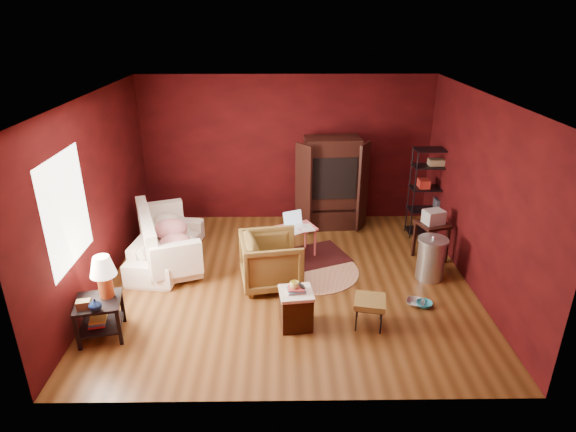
# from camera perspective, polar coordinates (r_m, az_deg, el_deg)

# --- Properties ---
(room) EXTENTS (5.54, 5.04, 2.84)m
(room) POSITION_cam_1_polar(r_m,az_deg,el_deg) (6.89, -0.31, 2.38)
(room) COLOR brown
(room) RESTS_ON ground
(sofa) EXTENTS (0.78, 1.95, 0.74)m
(sofa) POSITION_cam_1_polar(r_m,az_deg,el_deg) (8.14, -14.23, -2.87)
(sofa) COLOR white
(sofa) RESTS_ON ground
(armchair) EXTENTS (0.93, 0.97, 0.88)m
(armchair) POSITION_cam_1_polar(r_m,az_deg,el_deg) (7.21, -2.01, -5.04)
(armchair) COLOR black
(armchair) RESTS_ON ground
(pet_bowl_steel) EXTENTS (0.26, 0.14, 0.25)m
(pet_bowl_steel) POSITION_cam_1_polar(r_m,az_deg,el_deg) (7.11, 14.94, -9.26)
(pet_bowl_steel) COLOR silver
(pet_bowl_steel) RESTS_ON ground
(pet_bowl_turquoise) EXTENTS (0.24, 0.15, 0.23)m
(pet_bowl_turquoise) POSITION_cam_1_polar(r_m,az_deg,el_deg) (7.11, 15.89, -9.51)
(pet_bowl_turquoise) COLOR teal
(pet_bowl_turquoise) RESTS_ON ground
(vase) EXTENTS (0.20, 0.20, 0.16)m
(vase) POSITION_cam_1_polar(r_m,az_deg,el_deg) (6.32, -21.90, -9.73)
(vase) COLOR #0B1738
(vase) RESTS_ON side_table
(mug) EXTENTS (0.12, 0.09, 0.12)m
(mug) POSITION_cam_1_polar(r_m,az_deg,el_deg) (6.20, 0.77, -8.07)
(mug) COLOR #FCF27B
(mug) RESTS_ON hamper
(side_table) EXTENTS (0.65, 0.65, 1.08)m
(side_table) POSITION_cam_1_polar(r_m,az_deg,el_deg) (6.50, -21.27, -8.11)
(side_table) COLOR black
(side_table) RESTS_ON ground
(sofa_cushions) EXTENTS (1.37, 2.08, 0.81)m
(sofa_cushions) POSITION_cam_1_polar(r_m,az_deg,el_deg) (8.11, -14.36, -2.79)
(sofa_cushions) COLOR white
(sofa_cushions) RESTS_ON sofa
(hamper) EXTENTS (0.47, 0.47, 0.60)m
(hamper) POSITION_cam_1_polar(r_m,az_deg,el_deg) (6.40, 0.96, -10.85)
(hamper) COLOR #3D1E0E
(hamper) RESTS_ON ground
(footstool) EXTENTS (0.47, 0.47, 0.40)m
(footstool) POSITION_cam_1_polar(r_m,az_deg,el_deg) (6.44, 9.68, -10.10)
(footstool) COLOR black
(footstool) RESTS_ON ground
(rug_round) EXTENTS (1.53, 1.53, 0.01)m
(rug_round) POSITION_cam_1_polar(r_m,az_deg,el_deg) (7.77, 3.08, -6.52)
(rug_round) COLOR beige
(rug_round) RESTS_ON ground
(rug_oriental) EXTENTS (1.49, 1.26, 0.01)m
(rug_oriental) POSITION_cam_1_polar(r_m,az_deg,el_deg) (8.16, 2.44, -4.86)
(rug_oriental) COLOR #491314
(rug_oriental) RESTS_ON ground
(laptop_desk) EXTENTS (0.74, 0.66, 0.76)m
(laptop_desk) POSITION_cam_1_polar(r_m,az_deg,el_deg) (8.03, 0.96, -1.70)
(laptop_desk) COLOR #FF747D
(laptop_desk) RESTS_ON ground
(tv_armoire) EXTENTS (1.37, 0.78, 1.74)m
(tv_armoire) POSITION_cam_1_polar(r_m,az_deg,el_deg) (9.02, 5.18, 4.05)
(tv_armoire) COLOR black
(tv_armoire) RESTS_ON ground
(wire_shelving) EXTENTS (0.81, 0.36, 1.65)m
(wire_shelving) POSITION_cam_1_polar(r_m,az_deg,el_deg) (9.03, 16.89, 3.11)
(wire_shelving) COLOR black
(wire_shelving) RESTS_ON ground
(small_stand) EXTENTS (0.56, 0.56, 0.88)m
(small_stand) POSITION_cam_1_polar(r_m,az_deg,el_deg) (8.18, 16.80, -0.81)
(small_stand) COLOR black
(small_stand) RESTS_ON ground
(trash_can) EXTENTS (0.60, 0.60, 0.72)m
(trash_can) POSITION_cam_1_polar(r_m,az_deg,el_deg) (7.74, 16.60, -4.83)
(trash_can) COLOR silver
(trash_can) RESTS_ON ground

